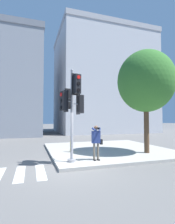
{
  "coord_description": "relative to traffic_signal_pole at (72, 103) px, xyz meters",
  "views": [
    {
      "loc": [
        -1.62,
        -7.67,
        2.16
      ],
      "look_at": [
        1.02,
        0.44,
        2.53
      ],
      "focal_mm": 28.0,
      "sensor_mm": 36.0,
      "label": 1
    }
  ],
  "objects": [
    {
      "name": "person_photographer",
      "position": [
        1.24,
        -0.04,
        -1.77
      ],
      "size": [
        0.58,
        0.54,
        1.7
      ],
      "color": "black",
      "rests_on": "sidewalk_corner"
    },
    {
      "name": "street_tree",
      "position": [
        4.83,
        0.82,
        1.56
      ],
      "size": [
        3.46,
        3.46,
        6.27
      ],
      "color": "brown",
      "rests_on": "sidewalk_corner"
    },
    {
      "name": "fire_hydrant",
      "position": [
        0.54,
        2.47,
        -2.41
      ],
      "size": [
        0.17,
        0.23,
        0.77
      ],
      "color": "yellow",
      "rests_on": "sidewalk_corner"
    },
    {
      "name": "sidewalk_corner",
      "position": [
        3.24,
        2.97,
        -2.87
      ],
      "size": [
        8.0,
        8.0,
        0.15
      ],
      "color": "#ADA89E",
      "rests_on": "ground_plane"
    },
    {
      "name": "traffic_signal_pole",
      "position": [
        0.0,
        0.0,
        0.0
      ],
      "size": [
        1.21,
        1.2,
        4.46
      ],
      "color": "#939399",
      "rests_on": "sidewalk_corner"
    },
    {
      "name": "building_left",
      "position": [
        -6.17,
        19.36,
        4.24
      ],
      "size": [
        11.63,
        11.74,
        14.34
      ],
      "color": "gray",
      "rests_on": "ground_plane"
    },
    {
      "name": "building_right",
      "position": [
        10.44,
        21.33,
        5.8
      ],
      "size": [
        15.96,
        13.26,
        17.46
      ],
      "color": "#BCBCC1",
      "rests_on": "ground_plane"
    },
    {
      "name": "ground_plane",
      "position": [
        -0.26,
        -0.53,
        -2.94
      ],
      "size": [
        160.0,
        160.0,
        0.0
      ],
      "primitive_type": "plane",
      "color": "slate"
    }
  ]
}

